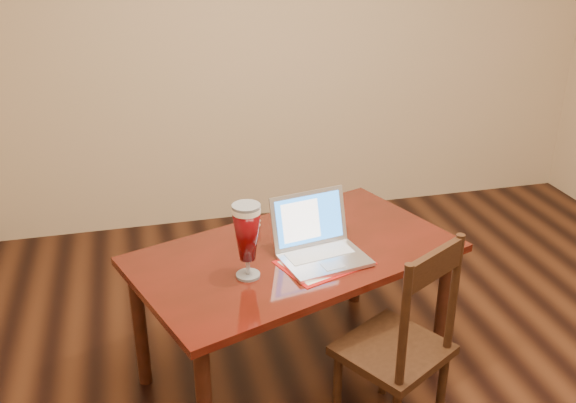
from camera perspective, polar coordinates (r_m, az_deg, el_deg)
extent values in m
cube|color=#CBB087|center=(4.44, -0.18, 15.16)|extent=(4.50, 0.01, 2.70)
cube|color=#4B0F0A|center=(2.90, 0.65, -4.72)|extent=(1.61, 1.23, 0.04)
cylinder|color=#38160E|center=(3.23, 13.59, -9.08)|extent=(0.06, 0.06, 0.63)
cylinder|color=#38160E|center=(3.08, -13.03, -10.76)|extent=(0.06, 0.06, 0.63)
cylinder|color=#38160E|center=(3.63, 6.09, -4.48)|extent=(0.06, 0.06, 0.63)
cube|color=#A5110F|center=(2.80, 3.26, -5.45)|extent=(0.44, 0.38, 0.00)
cube|color=white|center=(2.80, 3.26, -5.41)|extent=(0.40, 0.33, 0.00)
cube|color=silver|center=(2.80, 3.31, -5.21)|extent=(0.40, 0.31, 0.02)
cube|color=silver|center=(2.83, 2.83, -4.60)|extent=(0.31, 0.17, 0.00)
cube|color=silver|center=(2.74, 4.01, -5.69)|extent=(0.10, 0.08, 0.00)
cube|color=silver|center=(2.86, 1.88, -1.56)|extent=(0.37, 0.14, 0.24)
cube|color=blue|center=(2.85, 1.93, -1.57)|extent=(0.32, 0.12, 0.20)
cube|color=white|center=(2.84, 1.16, -1.74)|extent=(0.19, 0.08, 0.17)
cylinder|color=silver|center=(2.70, -3.56, -6.54)|extent=(0.10, 0.10, 0.01)
cylinder|color=silver|center=(2.68, -3.59, -5.77)|extent=(0.02, 0.02, 0.07)
cylinder|color=white|center=(2.56, -3.74, -0.78)|extent=(0.12, 0.12, 0.02)
cylinder|color=silver|center=(2.55, -3.75, -0.42)|extent=(0.12, 0.12, 0.01)
cylinder|color=white|center=(3.04, -3.01, -2.43)|extent=(0.06, 0.06, 0.04)
cylinder|color=white|center=(3.09, -2.98, -2.04)|extent=(0.06, 0.06, 0.04)
cube|color=black|center=(2.74, 9.30, -12.90)|extent=(0.54, 0.53, 0.04)
cylinder|color=black|center=(2.92, 13.48, -16.04)|extent=(0.04, 0.04, 0.39)
cylinder|color=black|center=(2.85, 4.40, -16.49)|extent=(0.04, 0.04, 0.39)
cylinder|color=black|center=(3.05, 8.60, -13.59)|extent=(0.04, 0.04, 0.39)
cylinder|color=black|center=(2.40, 10.27, -10.85)|extent=(0.03, 0.03, 0.51)
cylinder|color=black|center=(2.64, 14.52, -7.85)|extent=(0.03, 0.03, 0.51)
cube|color=black|center=(2.42, 12.91, -5.51)|extent=(0.30, 0.19, 0.11)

